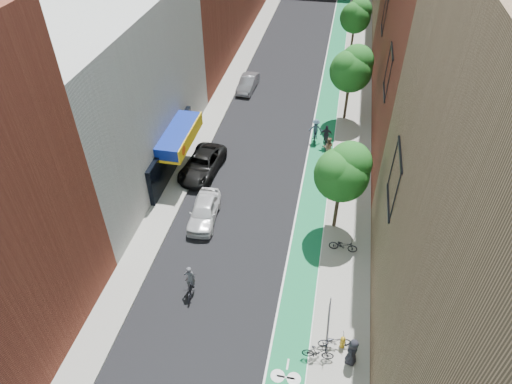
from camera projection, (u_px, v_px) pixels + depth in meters
The scene contains 20 objects.
ground at pixel (212, 345), 23.56m from camera, with size 160.00×160.00×0.00m, color black.
bike_lane at pixel (328, 106), 42.49m from camera, with size 2.00×68.00×0.01m, color #136F4C.
sidewalk_left at pixel (224, 96), 43.93m from camera, with size 2.00×68.00×0.15m, color gray.
sidewalk_right at pixel (355, 108), 42.07m from camera, with size 3.00×68.00×0.15m, color gray.
building_left_white at pixel (108, 94), 31.85m from camera, with size 8.00×20.00×12.00m, color silver.
tree_near at pixel (343, 171), 27.25m from camera, with size 3.40×3.36×6.42m.
tree_mid at pixel (352, 68), 37.62m from camera, with size 3.55×3.53×6.74m.
tree_far at pixel (356, 15), 48.38m from camera, with size 3.30×3.25×6.21m.
parked_car_white at pixel (204, 211), 30.35m from camera, with size 1.73×4.29×1.46m, color silver.
parked_car_black at pixel (202, 164), 34.36m from camera, with size 2.42×5.24×1.46m, color black.
parked_car_silver at pixel (248, 83), 44.65m from camera, with size 1.42×4.08×1.34m, color gray.
cyclist_lead at pixel (190, 284), 25.73m from camera, with size 1.01×1.99×2.02m.
cyclist_lane_near at pixel (328, 151), 35.47m from camera, with size 0.85×1.63×2.02m.
cyclist_lane_mid at pixel (326, 140), 36.93m from camera, with size 0.99×1.92×1.99m.
cyclist_lane_far at pixel (315, 132), 37.48m from camera, with size 1.10×1.65×2.03m.
parked_bike_near at pixel (334, 341), 23.08m from camera, with size 0.59×1.69×0.89m, color black.
parked_bike_mid at pixel (318, 353), 22.54m from camera, with size 0.45×1.60×0.96m, color black.
parked_bike_far at pixel (343, 245), 28.13m from camera, with size 0.61×1.75×0.92m, color black.
pedestrian at pixel (352, 352), 22.14m from camera, with size 0.86×0.56×1.76m, color black.
fire_hydrant at pixel (343, 342), 23.07m from camera, with size 0.27×0.27×0.78m.
Camera 1 is at (4.75, -12.25, 21.22)m, focal length 32.00 mm.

